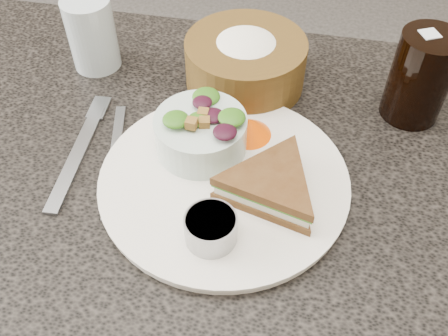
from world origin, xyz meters
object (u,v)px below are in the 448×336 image
at_px(dining_table, 215,312).
at_px(cola_glass, 422,73).
at_px(bread_basket, 246,56).
at_px(dressing_ramekin, 211,229).
at_px(dinner_plate, 224,181).
at_px(water_glass, 92,34).
at_px(sandwich, 272,186).
at_px(salad_bowl, 201,128).

bearing_deg(dining_table, cola_glass, 35.45).
height_order(dining_table, bread_basket, bread_basket).
distance_m(dining_table, dressing_ramekin, 0.42).
relative_size(dining_table, bread_basket, 5.72).
xyz_separation_m(dinner_plate, cola_glass, (0.23, 0.18, 0.06)).
bearing_deg(cola_glass, water_glass, 177.49).
bearing_deg(dinner_plate, sandwich, -16.49).
height_order(sandwich, bread_basket, bread_basket).
height_order(sandwich, cola_glass, cola_glass).
bearing_deg(water_glass, cola_glass, -2.51).
distance_m(bread_basket, water_glass, 0.23).
bearing_deg(dressing_ramekin, dining_table, 103.03).
xyz_separation_m(dining_table, dinner_plate, (0.02, -0.01, 0.38)).
bearing_deg(water_glass, dining_table, -41.32).
relative_size(bread_basket, cola_glass, 1.27).
bearing_deg(cola_glass, dinner_plate, -141.55).
height_order(dining_table, dinner_plate, dinner_plate).
distance_m(sandwich, salad_bowl, 0.12).
height_order(bread_basket, water_glass, water_glass).
bearing_deg(dinner_plate, cola_glass, 38.45).
distance_m(dinner_plate, salad_bowl, 0.07).
height_order(dressing_ramekin, cola_glass, cola_glass).
bearing_deg(salad_bowl, dressing_ramekin, -72.47).
bearing_deg(bread_basket, dinner_plate, -87.40).
relative_size(sandwich, bread_basket, 0.82).
height_order(dining_table, cola_glass, cola_glass).
xyz_separation_m(dining_table, salad_bowl, (-0.02, 0.04, 0.42)).
bearing_deg(sandwich, water_glass, 158.44).
bearing_deg(dressing_ramekin, cola_glass, 50.26).
bearing_deg(dressing_ramekin, water_glass, 130.12).
bearing_deg(water_glass, dressing_ramekin, -49.88).
distance_m(salad_bowl, bread_basket, 0.16).
height_order(dining_table, salad_bowl, salad_bowl).
xyz_separation_m(sandwich, dressing_ramekin, (-0.06, -0.07, -0.00)).
relative_size(dining_table, sandwich, 6.97).
height_order(dressing_ramekin, water_glass, water_glass).
bearing_deg(dining_table, dressing_ramekin, -76.97).
bearing_deg(dinner_plate, dressing_ramekin, -87.73).
relative_size(sandwich, salad_bowl, 1.23).
xyz_separation_m(sandwich, bread_basket, (-0.07, 0.22, 0.02)).
xyz_separation_m(dinner_plate, bread_basket, (-0.01, 0.20, 0.04)).
bearing_deg(sandwich, dressing_ramekin, -113.62).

